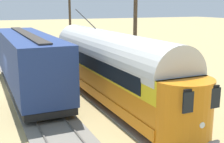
{
  "coord_description": "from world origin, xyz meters",
  "views": [
    {
      "loc": [
        0.83,
        21.16,
        5.83
      ],
      "look_at": [
        -6.65,
        4.64,
        1.81
      ],
      "focal_mm": 47.67,
      "sensor_mm": 36.0,
      "label": 1
    }
  ],
  "objects_px": {
    "coach_adjacent": "(28,60)",
    "catenary_pole_mid_near": "(134,31)",
    "catenary_pole_foreground": "(69,21)",
    "vintage_streetcar": "(109,64)"
  },
  "relations": [
    {
      "from": "catenary_pole_foreground",
      "to": "catenary_pole_mid_near",
      "type": "distance_m",
      "value": 16.2
    },
    {
      "from": "coach_adjacent",
      "to": "catenary_pole_mid_near",
      "type": "xyz_separation_m",
      "value": [
        -7.18,
        1.95,
        1.93
      ]
    },
    {
      "from": "coach_adjacent",
      "to": "catenary_pole_mid_near",
      "type": "relative_size",
      "value": 1.74
    },
    {
      "from": "coach_adjacent",
      "to": "catenary_pole_foreground",
      "type": "distance_m",
      "value": 16.07
    },
    {
      "from": "catenary_pole_foreground",
      "to": "coach_adjacent",
      "type": "bearing_deg",
      "value": 63.28
    },
    {
      "from": "catenary_pole_foreground",
      "to": "catenary_pole_mid_near",
      "type": "height_order",
      "value": "same"
    },
    {
      "from": "vintage_streetcar",
      "to": "catenary_pole_foreground",
      "type": "relative_size",
      "value": 2.22
    },
    {
      "from": "coach_adjacent",
      "to": "catenary_pole_foreground",
      "type": "relative_size",
      "value": 1.74
    },
    {
      "from": "vintage_streetcar",
      "to": "catenary_pole_foreground",
      "type": "bearing_deg",
      "value": -98.8
    },
    {
      "from": "vintage_streetcar",
      "to": "catenary_pole_foreground",
      "type": "height_order",
      "value": "catenary_pole_foreground"
    }
  ]
}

